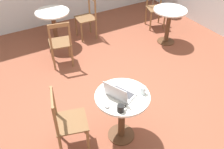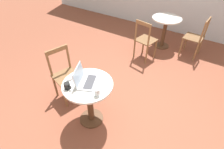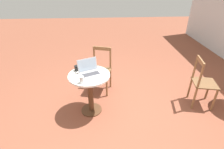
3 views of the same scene
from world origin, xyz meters
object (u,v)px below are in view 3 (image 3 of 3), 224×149
Objects in this scene: chair_far_front at (202,83)px; mouse at (86,67)px; drinking_glass at (82,80)px; chair_near_left at (101,70)px; mug at (77,68)px; laptop at (89,71)px; cafe_table_near at (90,85)px.

chair_far_front is 2.06m from mouse.
chair_far_front is at bearing 98.39° from drinking_glass.
chair_near_left reaches higher than drinking_glass.
mug is at bearing -55.38° from mouse.
mug is at bearing -163.49° from drinking_glass.
mug is at bearing -92.03° from chair_far_front.
chair_near_left reaches higher than mouse.
mug is at bearing -37.81° from chair_near_left.
mug is (-0.11, -0.21, -0.00)m from laptop.
chair_near_left is 2.28× the size of laptop.
chair_far_front is (0.58, 1.78, 0.00)m from chair_near_left.
mouse is at bearing -166.96° from cafe_table_near.
mug is at bearing -117.98° from laptop.
chair_near_left is at bearing 142.19° from mug.
chair_far_front reaches higher than drinking_glass.
laptop is at bearing -88.96° from chair_far_front.
chair_far_front is at bearing 92.17° from cafe_table_near.
mug is 1.12× the size of drinking_glass.
chair_far_front is 2.28× the size of laptop.
chair_near_left is 1.00× the size of chair_far_front.
cafe_table_near is 0.81× the size of chair_far_front.
drinking_glass is (0.48, -0.03, 0.03)m from mouse.
laptop is at bearing -16.20° from chair_near_left.
drinking_glass is (0.38, 0.11, 0.01)m from mug.
mug is (0.10, -0.15, 0.03)m from mouse.
drinking_glass is (0.23, -0.09, 0.24)m from cafe_table_near.
mouse is at bearing -31.28° from chair_near_left.
cafe_table_near is 0.35m from drinking_glass.
drinking_glass is (0.89, -0.28, 0.34)m from chair_near_left.
chair_near_left is 8.89× the size of drinking_glass.
chair_near_left reaches higher than mug.
chair_far_front is 7.93× the size of mug.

